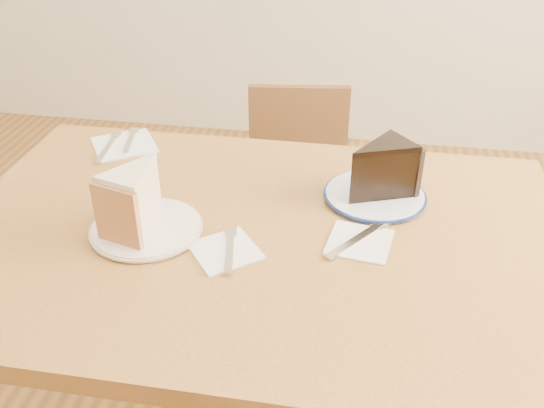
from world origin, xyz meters
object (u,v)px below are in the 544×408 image
Objects in this scene: chocolate_cake at (377,174)px; table at (255,271)px; chair_far at (297,199)px; plate_navy at (375,196)px; plate_cream at (146,228)px; carrot_cake at (140,199)px.

table is at bearing 83.89° from chocolate_cake.
chair_far is 0.66m from plate_navy.
plate_cream is 0.47m from plate_navy.
chair_far is at bearing -16.96° from chocolate_cake.
carrot_cake reaches higher than chair_far.
carrot_cake reaches higher than table.
chair_far is at bearing 73.94° from plate_cream.
table is 0.30m from plate_navy.
carrot_cake is (-0.44, -0.19, 0.06)m from plate_navy.
table is 5.84× the size of plate_navy.
plate_cream is at bearing 66.25° from chair_far.
plate_cream and plate_navy have the same top height.
table is 0.32m from chocolate_cake.
plate_navy is at bearing 24.72° from plate_cream.
table reaches higher than chair_far.
chocolate_cake is (-0.00, -0.01, 0.06)m from plate_navy.
carrot_cake is 0.96× the size of chocolate_cake.
chocolate_cake is at bearing 34.40° from table.
chair_far is 5.50× the size of chocolate_cake.
plate_navy is at bearing 106.28° from chair_far.
plate_navy is (0.43, 0.20, 0.00)m from plate_cream.
chocolate_cake is (0.44, 0.18, -0.01)m from carrot_cake.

